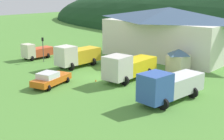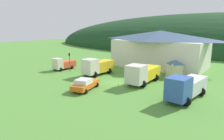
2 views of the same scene
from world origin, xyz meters
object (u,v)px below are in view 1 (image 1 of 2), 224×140
(depot_building, at_px, (168,32))
(traffic_cone_near_pickup, at_px, (96,81))
(service_pickup_orange, at_px, (51,79))
(traffic_light_west, at_px, (43,47))
(light_truck_cream, at_px, (36,51))
(play_shed_cream, at_px, (178,60))
(traffic_cone_mid_row, at_px, (73,70))
(flatbed_truck_yellow, at_px, (128,66))
(heavy_rig_striped, at_px, (76,55))
(box_truck_blue, at_px, (169,85))

(depot_building, relative_size, traffic_cone_near_pickup, 36.60)
(service_pickup_orange, distance_m, traffic_light_west, 12.80)
(traffic_cone_near_pickup, bearing_deg, light_truck_cream, 170.30)
(play_shed_cream, xyz_separation_m, service_pickup_orange, (-7.54, -14.90, -0.75))
(traffic_cone_mid_row, bearing_deg, flatbed_truck_yellow, 8.39)
(heavy_rig_striped, xyz_separation_m, traffic_cone_mid_row, (0.88, -1.51, -1.64))
(depot_building, xyz_separation_m, heavy_rig_striped, (-5.88, -14.37, -2.43))
(flatbed_truck_yellow, height_order, box_truck_blue, flatbed_truck_yellow)
(depot_building, height_order, play_shed_cream, depot_building)
(depot_building, relative_size, flatbed_truck_yellow, 2.55)
(light_truck_cream, bearing_deg, flatbed_truck_yellow, 92.46)
(heavy_rig_striped, relative_size, flatbed_truck_yellow, 0.84)
(service_pickup_orange, bearing_deg, heavy_rig_striped, -165.28)
(traffic_light_west, bearing_deg, play_shed_cream, 23.78)
(light_truck_cream, relative_size, traffic_light_west, 1.33)
(box_truck_blue, height_order, traffic_cone_mid_row, box_truck_blue)
(flatbed_truck_yellow, bearing_deg, play_shed_cream, 157.90)
(depot_building, xyz_separation_m, box_truck_blue, (11.19, -17.90, -2.45))
(play_shed_cream, relative_size, light_truck_cream, 0.63)
(heavy_rig_striped, height_order, traffic_cone_mid_row, heavy_rig_striped)
(box_truck_blue, bearing_deg, traffic_cone_near_pickup, -85.53)
(play_shed_cream, height_order, traffic_cone_mid_row, play_shed_cream)
(light_truck_cream, relative_size, service_pickup_orange, 0.90)
(flatbed_truck_yellow, bearing_deg, traffic_cone_near_pickup, -39.86)
(light_truck_cream, xyz_separation_m, heavy_rig_striped, (8.73, 0.61, 0.45))
(traffic_light_west, height_order, traffic_cone_near_pickup, traffic_light_west)
(flatbed_truck_yellow, bearing_deg, service_pickup_orange, -34.76)
(traffic_light_west, bearing_deg, flatbed_truck_yellow, 2.96)
(play_shed_cream, relative_size, traffic_light_west, 0.84)
(heavy_rig_striped, distance_m, traffic_cone_near_pickup, 7.96)
(light_truck_cream, distance_m, box_truck_blue, 25.96)
(play_shed_cream, height_order, flatbed_truck_yellow, flatbed_truck_yellow)
(depot_building, distance_m, heavy_rig_striped, 15.71)
(light_truck_cream, relative_size, heavy_rig_striped, 0.72)
(heavy_rig_striped, bearing_deg, box_truck_blue, 79.63)
(play_shed_cream, bearing_deg, light_truck_cream, -159.91)
(service_pickup_orange, relative_size, traffic_light_west, 1.48)
(light_truck_cream, distance_m, traffic_light_west, 2.79)
(heavy_rig_striped, xyz_separation_m, traffic_light_west, (-6.19, -1.05, 0.63))
(traffic_light_west, bearing_deg, depot_building, 51.94)
(depot_building, height_order, traffic_cone_near_pickup, depot_building)
(light_truck_cream, height_order, traffic_cone_near_pickup, light_truck_cream)
(light_truck_cream, bearing_deg, depot_building, 137.03)
(light_truck_cream, xyz_separation_m, traffic_cone_near_pickup, (15.78, -2.70, -1.20))
(traffic_cone_mid_row, bearing_deg, traffic_light_west, 176.33)
(heavy_rig_striped, xyz_separation_m, traffic_cone_near_pickup, (7.05, -3.31, -1.64))
(light_truck_cream, distance_m, traffic_cone_near_pickup, 16.05)
(traffic_light_west, height_order, traffic_cone_mid_row, traffic_light_west)
(heavy_rig_striped, height_order, flatbed_truck_yellow, flatbed_truck_yellow)
(box_truck_blue, height_order, service_pickup_orange, box_truck_blue)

